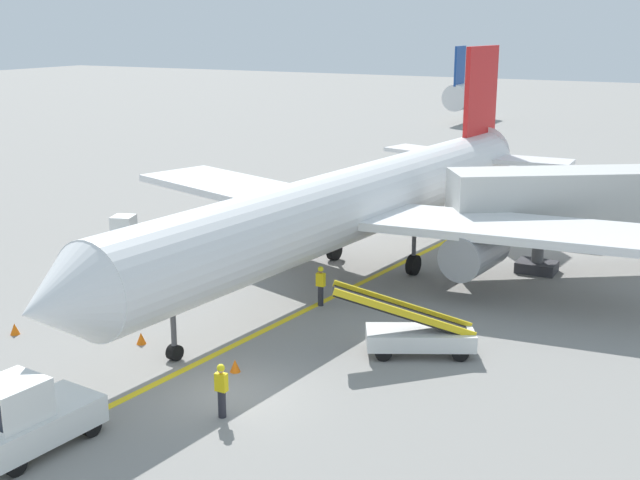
{
  "coord_description": "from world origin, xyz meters",
  "views": [
    {
      "loc": [
        13.69,
        -19.7,
        11.41
      ],
      "look_at": [
        -1.88,
        9.72,
        2.5
      ],
      "focal_mm": 45.82,
      "sensor_mm": 36.0,
      "label": 1
    }
  ],
  "objects_px": {
    "airliner": "(357,203)",
    "belt_loader_forward_hold": "(417,333)",
    "baggage_tug_near_wing": "(122,240)",
    "safety_cone_nose_left": "(235,366)",
    "ground_crew_marshaller": "(221,389)",
    "safety_cone_nose_right": "(141,338)",
    "ground_crew_wing_walker": "(321,285)",
    "safety_cone_wingtip_right": "(250,237)",
    "pushback_tug": "(27,417)",
    "jet_bridge": "(607,197)",
    "safety_cone_wingtip_left": "(15,329)"
  },
  "relations": [
    {
      "from": "pushback_tug",
      "to": "safety_cone_wingtip_left",
      "type": "distance_m",
      "value": 9.32
    },
    {
      "from": "airliner",
      "to": "baggage_tug_near_wing",
      "type": "xyz_separation_m",
      "value": [
        -11.49,
        -2.95,
        -2.49
      ]
    },
    {
      "from": "jet_bridge",
      "to": "belt_loader_forward_hold",
      "type": "height_order",
      "value": "jet_bridge"
    },
    {
      "from": "baggage_tug_near_wing",
      "to": "safety_cone_wingtip_right",
      "type": "distance_m",
      "value": 6.95
    },
    {
      "from": "safety_cone_wingtip_right",
      "to": "safety_cone_wingtip_left",
      "type": "bearing_deg",
      "value": -91.8
    },
    {
      "from": "baggage_tug_near_wing",
      "to": "safety_cone_wingtip_left",
      "type": "relative_size",
      "value": 6.12
    },
    {
      "from": "safety_cone_nose_left",
      "to": "safety_cone_wingtip_left",
      "type": "height_order",
      "value": "same"
    },
    {
      "from": "airliner",
      "to": "safety_cone_wingtip_right",
      "type": "height_order",
      "value": "airliner"
    },
    {
      "from": "belt_loader_forward_hold",
      "to": "safety_cone_wingtip_left",
      "type": "height_order",
      "value": "belt_loader_forward_hold"
    },
    {
      "from": "safety_cone_nose_left",
      "to": "safety_cone_wingtip_left",
      "type": "distance_m",
      "value": 9.3
    },
    {
      "from": "baggage_tug_near_wing",
      "to": "ground_crew_marshaller",
      "type": "height_order",
      "value": "baggage_tug_near_wing"
    },
    {
      "from": "jet_bridge",
      "to": "safety_cone_nose_right",
      "type": "relative_size",
      "value": 27.45
    },
    {
      "from": "ground_crew_marshaller",
      "to": "safety_cone_wingtip_right",
      "type": "height_order",
      "value": "ground_crew_marshaller"
    },
    {
      "from": "jet_bridge",
      "to": "ground_crew_wing_walker",
      "type": "relative_size",
      "value": 7.1
    },
    {
      "from": "safety_cone_wingtip_left",
      "to": "pushback_tug",
      "type": "bearing_deg",
      "value": -39.8
    },
    {
      "from": "ground_crew_marshaller",
      "to": "pushback_tug",
      "type": "bearing_deg",
      "value": -131.32
    },
    {
      "from": "belt_loader_forward_hold",
      "to": "safety_cone_nose_left",
      "type": "relative_size",
      "value": 11.41
    },
    {
      "from": "safety_cone_nose_left",
      "to": "belt_loader_forward_hold",
      "type": "bearing_deg",
      "value": 41.79
    },
    {
      "from": "ground_crew_wing_walker",
      "to": "belt_loader_forward_hold",
      "type": "bearing_deg",
      "value": -28.44
    },
    {
      "from": "belt_loader_forward_hold",
      "to": "safety_cone_nose_left",
      "type": "xyz_separation_m",
      "value": [
        -4.83,
        -4.31,
        -0.56
      ]
    },
    {
      "from": "safety_cone_nose_left",
      "to": "safety_cone_wingtip_right",
      "type": "distance_m",
      "value": 17.05
    },
    {
      "from": "airliner",
      "to": "baggage_tug_near_wing",
      "type": "relative_size",
      "value": 13.12
    },
    {
      "from": "safety_cone_nose_right",
      "to": "safety_cone_wingtip_left",
      "type": "relative_size",
      "value": 1.0
    },
    {
      "from": "airliner",
      "to": "belt_loader_forward_hold",
      "type": "distance_m",
      "value": 9.92
    },
    {
      "from": "baggage_tug_near_wing",
      "to": "safety_cone_nose_left",
      "type": "xyz_separation_m",
      "value": [
        12.57,
        -8.87,
        -0.71
      ]
    },
    {
      "from": "airliner",
      "to": "pushback_tug",
      "type": "height_order",
      "value": "airliner"
    },
    {
      "from": "baggage_tug_near_wing",
      "to": "airliner",
      "type": "bearing_deg",
      "value": 14.42
    },
    {
      "from": "airliner",
      "to": "safety_cone_nose_right",
      "type": "bearing_deg",
      "value": -106.3
    },
    {
      "from": "baggage_tug_near_wing",
      "to": "safety_cone_wingtip_left",
      "type": "xyz_separation_m",
      "value": [
        3.33,
        -9.91,
        -0.71
      ]
    },
    {
      "from": "jet_bridge",
      "to": "ground_crew_wing_walker",
      "type": "distance_m",
      "value": 14.48
    },
    {
      "from": "belt_loader_forward_hold",
      "to": "pushback_tug",
      "type": "bearing_deg",
      "value": -121.55
    },
    {
      "from": "ground_crew_wing_walker",
      "to": "safety_cone_wingtip_right",
      "type": "distance_m",
      "value": 11.07
    },
    {
      "from": "pushback_tug",
      "to": "belt_loader_forward_hold",
      "type": "bearing_deg",
      "value": 58.45
    },
    {
      "from": "safety_cone_nose_right",
      "to": "safety_cone_wingtip_left",
      "type": "bearing_deg",
      "value": -162.87
    },
    {
      "from": "airliner",
      "to": "safety_cone_wingtip_right",
      "type": "distance_m",
      "value": 8.77
    },
    {
      "from": "baggage_tug_near_wing",
      "to": "ground_crew_wing_walker",
      "type": "relative_size",
      "value": 1.58
    },
    {
      "from": "belt_loader_forward_hold",
      "to": "ground_crew_marshaller",
      "type": "relative_size",
      "value": 2.95
    },
    {
      "from": "jet_bridge",
      "to": "safety_cone_wingtip_left",
      "type": "height_order",
      "value": "jet_bridge"
    },
    {
      "from": "baggage_tug_near_wing",
      "to": "safety_cone_nose_left",
      "type": "distance_m",
      "value": 15.41
    },
    {
      "from": "ground_crew_marshaller",
      "to": "safety_cone_wingtip_left",
      "type": "distance_m",
      "value": 10.9
    },
    {
      "from": "jet_bridge",
      "to": "safety_cone_nose_left",
      "type": "height_order",
      "value": "jet_bridge"
    },
    {
      "from": "jet_bridge",
      "to": "safety_cone_wingtip_left",
      "type": "bearing_deg",
      "value": -133.73
    },
    {
      "from": "airliner",
      "to": "belt_loader_forward_hold",
      "type": "height_order",
      "value": "airliner"
    },
    {
      "from": "ground_crew_marshaller",
      "to": "safety_cone_wingtip_left",
      "type": "xyz_separation_m",
      "value": [
        -10.72,
        1.87,
        -0.69
      ]
    },
    {
      "from": "ground_crew_marshaller",
      "to": "safety_cone_nose_right",
      "type": "distance_m",
      "value": 6.81
    },
    {
      "from": "jet_bridge",
      "to": "safety_cone_wingtip_left",
      "type": "distance_m",
      "value": 26.42
    },
    {
      "from": "safety_cone_nose_left",
      "to": "baggage_tug_near_wing",
      "type": "bearing_deg",
      "value": 144.8
    },
    {
      "from": "jet_bridge",
      "to": "safety_cone_nose_left",
      "type": "distance_m",
      "value": 20.26
    },
    {
      "from": "jet_bridge",
      "to": "pushback_tug",
      "type": "xyz_separation_m",
      "value": [
        -10.99,
        -24.89,
        -2.55
      ]
    },
    {
      "from": "ground_crew_wing_walker",
      "to": "safety_cone_wingtip_right",
      "type": "relative_size",
      "value": 3.86
    }
  ]
}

